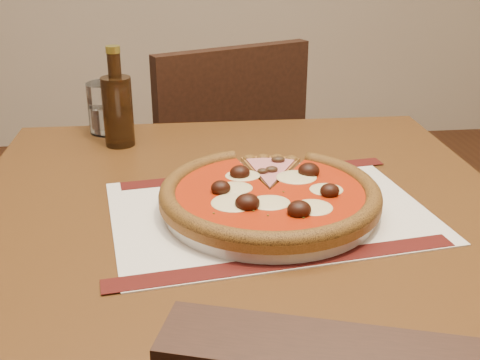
# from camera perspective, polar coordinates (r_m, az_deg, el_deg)

# --- Properties ---
(table) EXTENTS (0.81, 0.81, 0.75)m
(table) POSITION_cam_1_polar(r_m,az_deg,el_deg) (0.92, 0.14, -8.04)
(table) COLOR #573214
(table) RESTS_ON ground
(chair_far) EXTENTS (0.53, 0.53, 0.86)m
(chair_far) POSITION_cam_1_polar(r_m,az_deg,el_deg) (1.63, -2.33, 0.20)
(chair_far) COLOR black
(chair_far) RESTS_ON ground
(placemat) EXTENTS (0.48, 0.37, 0.00)m
(placemat) POSITION_cam_1_polar(r_m,az_deg,el_deg) (0.85, 2.80, -3.01)
(placemat) COLOR beige
(placemat) RESTS_ON table
(plate) EXTENTS (0.29, 0.29, 0.02)m
(plate) POSITION_cam_1_polar(r_m,az_deg,el_deg) (0.85, 2.82, -2.40)
(plate) COLOR white
(plate) RESTS_ON placemat
(pizza) EXTENTS (0.31, 0.31, 0.04)m
(pizza) POSITION_cam_1_polar(r_m,az_deg,el_deg) (0.84, 2.84, -1.18)
(pizza) COLOR brown
(pizza) RESTS_ON plate
(ham_slice) EXTENTS (0.09, 0.13, 0.02)m
(ham_slice) POSITION_cam_1_polar(r_m,az_deg,el_deg) (0.91, 3.41, 0.69)
(ham_slice) COLOR brown
(ham_slice) RESTS_ON plate
(water_glass) EXTENTS (0.09, 0.09, 0.10)m
(water_glass) POSITION_cam_1_polar(r_m,az_deg,el_deg) (1.20, -12.35, 6.74)
(water_glass) COLOR white
(water_glass) RESTS_ON table
(bottle) EXTENTS (0.05, 0.05, 0.18)m
(bottle) POSITION_cam_1_polar(r_m,az_deg,el_deg) (1.11, -11.53, 6.75)
(bottle) COLOR #341D0D
(bottle) RESTS_ON table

